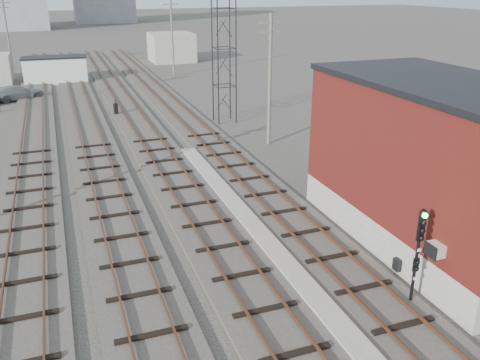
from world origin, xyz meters
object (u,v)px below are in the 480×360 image
signal_mast (418,251)px  switch_stand (116,109)px  site_trailer (56,70)px  car_grey (18,93)px

signal_mast → switch_stand: 32.51m
switch_stand → site_trailer: 18.66m
switch_stand → car_grey: bearing=113.9°
signal_mast → site_trailer: bearing=102.4°
signal_mast → car_grey: signal_mast is taller
site_trailer → car_grey: 9.12m
signal_mast → site_trailer: signal_mast is taller
switch_stand → site_trailer: bearing=87.7°
car_grey → switch_stand: bearing=-158.8°
site_trailer → car_grey: size_ratio=1.47×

